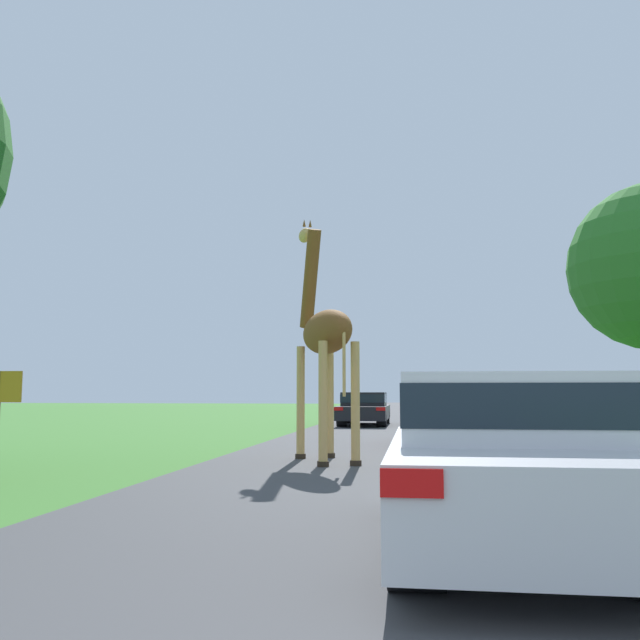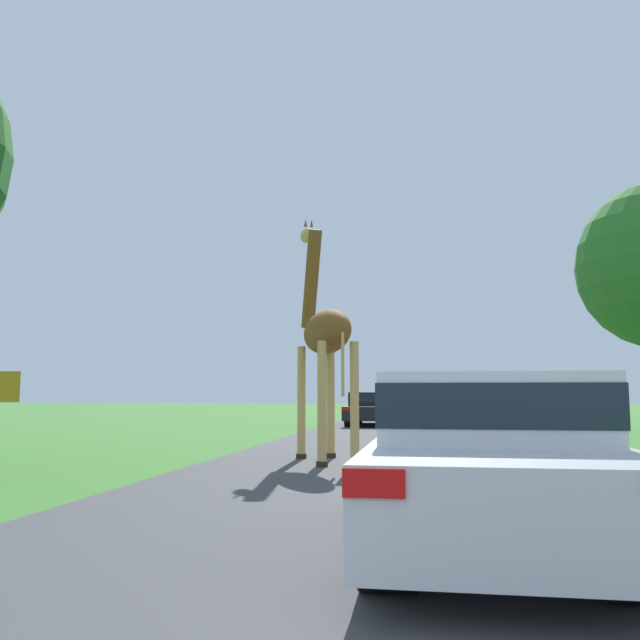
% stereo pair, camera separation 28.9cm
% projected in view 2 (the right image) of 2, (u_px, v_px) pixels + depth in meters
% --- Properties ---
extents(road, '(7.78, 120.00, 0.00)m').
position_uv_depth(road, '(424.00, 422.00, 29.43)').
color(road, '#424244').
rests_on(road, ground).
extents(giraffe_near_road, '(1.65, 2.86, 4.96)m').
position_uv_depth(giraffe_near_road, '(325.00, 334.00, 12.94)').
color(giraffe_near_road, tan).
rests_on(giraffe_near_road, ground).
extents(car_lead_maroon, '(1.89, 4.27, 1.43)m').
position_uv_depth(car_lead_maroon, '(489.00, 457.00, 5.59)').
color(car_lead_maroon, silver).
rests_on(car_lead_maroon, ground).
extents(car_queue_right, '(1.74, 4.41, 1.26)m').
position_uv_depth(car_queue_right, '(446.00, 417.00, 16.55)').
color(car_queue_right, '#561914').
rests_on(car_queue_right, ground).
extents(car_queue_left, '(1.89, 4.69, 1.30)m').
position_uv_depth(car_queue_left, '(373.00, 408.00, 26.98)').
color(car_queue_left, black).
rests_on(car_queue_left, ground).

